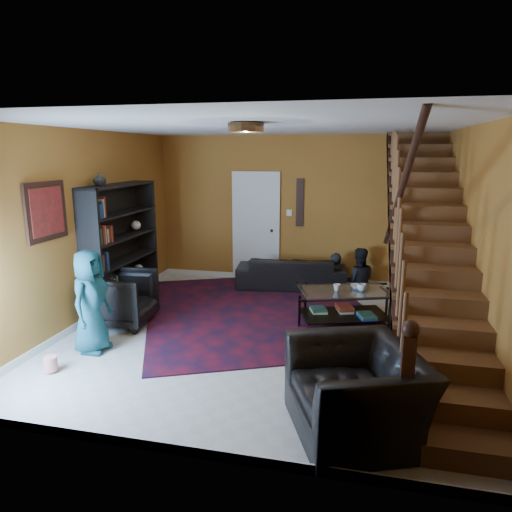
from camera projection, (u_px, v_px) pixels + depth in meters
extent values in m
plane|color=beige|center=(261.00, 333.00, 6.39)|extent=(5.50, 5.50, 0.00)
plane|color=#A46724|center=(292.00, 210.00, 8.70)|extent=(5.20, 0.00, 5.20)
plane|color=#A46724|center=(184.00, 296.00, 3.47)|extent=(5.20, 0.00, 5.20)
plane|color=#A46724|center=(87.00, 228.00, 6.66)|extent=(0.00, 5.50, 5.50)
plane|color=#A46724|center=(471.00, 243.00, 5.51)|extent=(0.00, 5.50, 5.50)
plane|color=white|center=(261.00, 126.00, 5.78)|extent=(5.50, 5.50, 0.00)
cube|color=silver|center=(291.00, 278.00, 8.99)|extent=(5.20, 0.02, 0.10)
cube|color=silver|center=(95.00, 315.00, 6.95)|extent=(0.02, 5.50, 0.10)
cube|color=#A46724|center=(429.00, 248.00, 5.64)|extent=(0.95, 4.92, 2.83)
cube|color=black|center=(391.00, 240.00, 5.72)|extent=(0.04, 5.02, 3.02)
cylinder|color=black|center=(396.00, 204.00, 5.61)|extent=(0.07, 4.20, 2.44)
cube|color=black|center=(405.00, 400.00, 3.62)|extent=(0.10, 0.10, 1.10)
cube|color=black|center=(122.00, 247.00, 7.27)|extent=(0.35, 1.80, 2.00)
cube|color=black|center=(124.00, 283.00, 7.40)|extent=(0.35, 1.72, 0.03)
cube|color=black|center=(121.00, 237.00, 7.24)|extent=(0.35, 1.72, 0.03)
cube|color=silver|center=(256.00, 228.00, 8.91)|extent=(0.82, 0.05, 2.05)
cube|color=maroon|center=(46.00, 211.00, 5.72)|extent=(0.04, 0.74, 0.74)
cube|color=black|center=(300.00, 203.00, 8.61)|extent=(0.14, 0.03, 0.90)
cylinder|color=#3F2814|center=(246.00, 128.00, 5.03)|extent=(0.40, 0.40, 0.10)
cube|color=#4E0D1A|center=(258.00, 310.00, 7.30)|extent=(4.76, 5.01, 0.02)
imported|color=black|center=(291.00, 272.00, 8.50)|extent=(2.09, 1.03, 0.59)
imported|color=black|center=(122.00, 298.00, 6.64)|extent=(0.94, 0.92, 0.79)
imported|color=black|center=(356.00, 392.00, 4.06)|extent=(1.42, 1.50, 0.78)
imported|color=black|center=(335.00, 283.00, 8.41)|extent=(0.45, 0.32, 1.15)
imported|color=black|center=(358.00, 282.00, 8.30)|extent=(0.67, 0.55, 1.26)
imported|color=#164455|center=(91.00, 301.00, 5.69)|extent=(0.43, 0.65, 1.32)
cube|color=black|center=(299.00, 312.00, 6.53)|extent=(0.04, 0.04, 0.49)
cube|color=black|center=(389.00, 319.00, 6.26)|extent=(0.04, 0.04, 0.49)
cube|color=black|center=(305.00, 297.00, 7.20)|extent=(0.04, 0.04, 0.49)
cube|color=black|center=(387.00, 303.00, 6.93)|extent=(0.04, 0.04, 0.49)
cube|color=black|center=(344.00, 314.00, 6.76)|extent=(1.40, 1.07, 0.02)
cube|color=silver|center=(345.00, 291.00, 6.68)|extent=(1.48, 1.15, 0.02)
imported|color=#999999|center=(362.00, 287.00, 6.65)|extent=(0.17, 0.17, 0.10)
imported|color=#999999|center=(337.00, 288.00, 6.66)|extent=(0.13, 0.13, 0.10)
imported|color=#999999|center=(357.00, 287.00, 6.77)|extent=(0.26, 0.26, 0.05)
imported|color=#999999|center=(100.00, 179.00, 6.55)|extent=(0.18, 0.18, 0.19)
cylinder|color=red|center=(51.00, 364.00, 5.23)|extent=(0.20, 0.20, 0.17)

